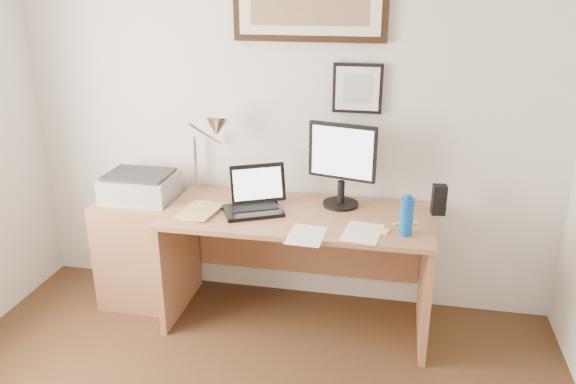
% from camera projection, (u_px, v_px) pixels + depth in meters
% --- Properties ---
extents(wall_back, '(3.50, 0.02, 2.50)m').
position_uv_depth(wall_back, '(285.00, 117.00, 3.55)').
color(wall_back, silver).
rests_on(wall_back, ground).
extents(side_cabinet, '(0.50, 0.40, 0.73)m').
position_uv_depth(side_cabinet, '(141.00, 251.00, 3.74)').
color(side_cabinet, '#98623F').
rests_on(side_cabinet, floor).
extents(water_bottle, '(0.07, 0.07, 0.21)m').
position_uv_depth(water_bottle, '(406.00, 217.00, 3.05)').
color(water_bottle, '#0D50AA').
rests_on(water_bottle, desk).
extents(bottle_cap, '(0.04, 0.04, 0.02)m').
position_uv_depth(bottle_cap, '(408.00, 197.00, 3.01)').
color(bottle_cap, '#0D50AA').
rests_on(bottle_cap, water_bottle).
extents(speaker, '(0.09, 0.08, 0.18)m').
position_uv_depth(speaker, '(439.00, 200.00, 3.32)').
color(speaker, black).
rests_on(speaker, desk).
extents(paper_sheet_a, '(0.21, 0.28, 0.00)m').
position_uv_depth(paper_sheet_a, '(306.00, 235.00, 3.07)').
color(paper_sheet_a, white).
rests_on(paper_sheet_a, desk).
extents(paper_sheet_b, '(0.23, 0.31, 0.00)m').
position_uv_depth(paper_sheet_b, '(362.00, 233.00, 3.10)').
color(paper_sheet_b, white).
rests_on(paper_sheet_b, desk).
extents(sticky_pad, '(0.09, 0.09, 0.01)m').
position_uv_depth(sticky_pad, '(382.00, 231.00, 3.11)').
color(sticky_pad, '#FBFF78').
rests_on(sticky_pad, desk).
extents(marker_pen, '(0.14, 0.06, 0.02)m').
position_uv_depth(marker_pen, '(406.00, 223.00, 3.21)').
color(marker_pen, silver).
rests_on(marker_pen, desk).
extents(book, '(0.24, 0.30, 0.02)m').
position_uv_depth(book, '(185.00, 209.00, 3.40)').
color(book, tan).
rests_on(book, desk).
extents(desk, '(1.60, 0.70, 0.75)m').
position_uv_depth(desk, '(300.00, 243.00, 3.52)').
color(desk, '#98623F').
rests_on(desk, floor).
extents(laptop, '(0.41, 0.43, 0.26)m').
position_uv_depth(laptop, '(255.00, 201.00, 3.40)').
color(laptop, black).
rests_on(laptop, desk).
extents(lcd_monitor, '(0.42, 0.22, 0.52)m').
position_uv_depth(lcd_monitor, '(342.00, 161.00, 3.37)').
color(lcd_monitor, black).
rests_on(lcd_monitor, desk).
extents(printer, '(0.44, 0.34, 0.18)m').
position_uv_depth(printer, '(140.00, 186.00, 3.61)').
color(printer, '#A4A4A7').
rests_on(printer, side_cabinet).
extents(desk_lamp, '(0.29, 0.27, 0.53)m').
position_uv_depth(desk_lamp, '(215.00, 130.00, 3.48)').
color(desk_lamp, silver).
rests_on(desk_lamp, desk).
extents(picture_large, '(0.92, 0.04, 0.47)m').
position_uv_depth(picture_large, '(309.00, 0.00, 3.25)').
color(picture_large, black).
rests_on(picture_large, wall_back).
extents(picture_small, '(0.30, 0.03, 0.30)m').
position_uv_depth(picture_small, '(358.00, 88.00, 3.38)').
color(picture_small, black).
rests_on(picture_small, wall_back).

